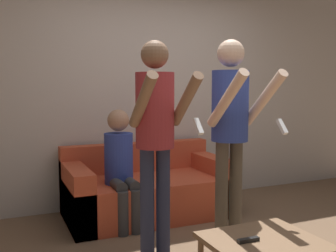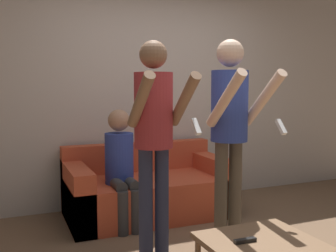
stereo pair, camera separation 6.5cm
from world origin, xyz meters
name	(u,v)px [view 1 (the left image)]	position (x,y,z in m)	size (l,w,h in m)	color
wall_back	(150,88)	(0.00, 1.82, 1.35)	(6.40, 0.06, 2.70)	beige
couch	(147,191)	(-0.23, 1.33, 0.26)	(1.71, 0.91, 0.73)	#C64C2D
person_standing_left	(156,127)	(-0.56, 0.25, 1.06)	(0.42, 0.59, 1.72)	#282D47
person_standing_right	(231,120)	(0.11, 0.24, 1.09)	(0.43, 0.66, 1.75)	brown
person_seated	(121,163)	(-0.58, 1.12, 0.62)	(0.28, 0.52, 1.15)	#383838
coffee_table	(264,246)	(-0.13, -0.54, 0.35)	(0.71, 0.62, 0.39)	#846042
remote_on_table	(248,240)	(-0.25, -0.53, 0.40)	(0.15, 0.04, 0.02)	black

